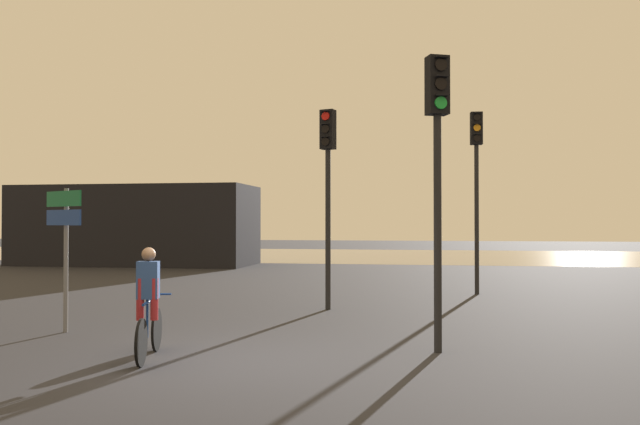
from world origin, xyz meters
name	(u,v)px	position (x,y,z in m)	size (l,w,h in m)	color
ground_plane	(226,363)	(0.00, 0.00, 0.00)	(120.00, 120.00, 0.00)	#28282D
water_strip	(378,255)	(0.00, 28.96, 0.00)	(80.00, 16.00, 0.01)	gray
distant_building	(136,225)	(-10.65, 18.96, 1.84)	(11.03, 4.00, 3.69)	black
traffic_light_near_right	(438,146)	(2.97, 1.21, 3.15)	(0.39, 0.41, 4.53)	black
traffic_light_center	(328,171)	(0.59, 5.56, 3.16)	(0.37, 0.39, 4.55)	black
traffic_light_far_right	(477,169)	(4.18, 9.21, 3.47)	(0.34, 0.35, 5.04)	black
direction_sign_post	(65,233)	(-3.65, 1.85, 1.79)	(0.99, 0.54, 2.60)	slate
cyclist	(149,303)	(-1.18, 0.03, 0.82)	(0.55, 1.68, 1.62)	black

